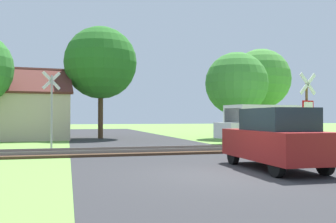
{
  "coord_description": "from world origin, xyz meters",
  "views": [
    {
      "loc": [
        -4.02,
        -9.14,
        1.51
      ],
      "look_at": [
        0.5,
        7.67,
        1.8
      ],
      "focal_mm": 40.0,
      "sensor_mm": 36.0,
      "label": 1
    }
  ],
  "objects_px": {
    "crossing_sign_far": "(52,105)",
    "tree_center": "(101,63)",
    "tree_right": "(236,84)",
    "stop_sign_near": "(307,110)",
    "mail_truck": "(260,122)",
    "tree_far": "(261,79)",
    "house": "(15,114)",
    "parked_car": "(275,139)"
  },
  "relations": [
    {
      "from": "tree_far",
      "to": "tree_right",
      "type": "bearing_deg",
      "value": -134.54
    },
    {
      "from": "tree_center",
      "to": "mail_truck",
      "type": "relative_size",
      "value": 1.6
    },
    {
      "from": "house",
      "to": "tree_center",
      "type": "bearing_deg",
      "value": -8.04
    },
    {
      "from": "stop_sign_near",
      "to": "tree_center",
      "type": "distance_m",
      "value": 16.82
    },
    {
      "from": "tree_far",
      "to": "tree_center",
      "type": "relative_size",
      "value": 0.92
    },
    {
      "from": "house",
      "to": "mail_truck",
      "type": "bearing_deg",
      "value": -34.39
    },
    {
      "from": "tree_far",
      "to": "house",
      "type": "bearing_deg",
      "value": -175.69
    },
    {
      "from": "stop_sign_near",
      "to": "mail_truck",
      "type": "height_order",
      "value": "stop_sign_near"
    },
    {
      "from": "tree_far",
      "to": "mail_truck",
      "type": "bearing_deg",
      "value": -119.19
    },
    {
      "from": "tree_right",
      "to": "mail_truck",
      "type": "bearing_deg",
      "value": -100.95
    },
    {
      "from": "stop_sign_near",
      "to": "tree_center",
      "type": "height_order",
      "value": "tree_center"
    },
    {
      "from": "crossing_sign_far",
      "to": "parked_car",
      "type": "bearing_deg",
      "value": -69.9
    },
    {
      "from": "crossing_sign_far",
      "to": "stop_sign_near",
      "type": "bearing_deg",
      "value": -46.85
    },
    {
      "from": "tree_right",
      "to": "crossing_sign_far",
      "type": "bearing_deg",
      "value": -152.42
    },
    {
      "from": "tree_center",
      "to": "house",
      "type": "bearing_deg",
      "value": 176.25
    },
    {
      "from": "stop_sign_near",
      "to": "house",
      "type": "bearing_deg",
      "value": -63.36
    },
    {
      "from": "tree_far",
      "to": "mail_truck",
      "type": "height_order",
      "value": "tree_far"
    },
    {
      "from": "tree_right",
      "to": "mail_truck",
      "type": "height_order",
      "value": "tree_right"
    },
    {
      "from": "tree_right",
      "to": "stop_sign_near",
      "type": "bearing_deg",
      "value": -102.88
    },
    {
      "from": "parked_car",
      "to": "crossing_sign_far",
      "type": "bearing_deg",
      "value": 128.51
    },
    {
      "from": "crossing_sign_far",
      "to": "tree_far",
      "type": "xyz_separation_m",
      "value": [
        17.14,
        11.17,
        2.8
      ]
    },
    {
      "from": "tree_center",
      "to": "mail_truck",
      "type": "distance_m",
      "value": 12.47
    },
    {
      "from": "crossing_sign_far",
      "to": "tree_right",
      "type": "bearing_deg",
      "value": 10.67
    },
    {
      "from": "tree_center",
      "to": "mail_truck",
      "type": "bearing_deg",
      "value": -43.07
    },
    {
      "from": "mail_truck",
      "to": "tree_far",
      "type": "bearing_deg",
      "value": -38.3
    },
    {
      "from": "tree_far",
      "to": "mail_truck",
      "type": "distance_m",
      "value": 11.91
    },
    {
      "from": "house",
      "to": "stop_sign_near",
      "type": "bearing_deg",
      "value": -54.71
    },
    {
      "from": "crossing_sign_far",
      "to": "tree_right",
      "type": "relative_size",
      "value": 0.59
    },
    {
      "from": "house",
      "to": "tree_center",
      "type": "distance_m",
      "value": 7.02
    },
    {
      "from": "tree_right",
      "to": "mail_truck",
      "type": "xyz_separation_m",
      "value": [
        -1.03,
        -5.32,
        -2.76
      ]
    },
    {
      "from": "crossing_sign_far",
      "to": "tree_center",
      "type": "relative_size",
      "value": 0.45
    },
    {
      "from": "crossing_sign_far",
      "to": "mail_truck",
      "type": "distance_m",
      "value": 11.72
    },
    {
      "from": "crossing_sign_far",
      "to": "tree_far",
      "type": "relative_size",
      "value": 0.49
    },
    {
      "from": "house",
      "to": "mail_truck",
      "type": "xyz_separation_m",
      "value": [
        14.46,
        -8.38,
        -0.52
      ]
    },
    {
      "from": "crossing_sign_far",
      "to": "mail_truck",
      "type": "relative_size",
      "value": 0.72
    },
    {
      "from": "stop_sign_near",
      "to": "house",
      "type": "distance_m",
      "value": 19.9
    },
    {
      "from": "stop_sign_near",
      "to": "tree_center",
      "type": "relative_size",
      "value": 0.4
    },
    {
      "from": "mail_truck",
      "to": "stop_sign_near",
      "type": "bearing_deg",
      "value": 156.54
    },
    {
      "from": "crossing_sign_far",
      "to": "tree_center",
      "type": "xyz_separation_m",
      "value": [
        3.06,
        9.28,
        3.41
      ]
    },
    {
      "from": "tree_center",
      "to": "crossing_sign_far",
      "type": "bearing_deg",
      "value": -108.27
    },
    {
      "from": "tree_far",
      "to": "parked_car",
      "type": "bearing_deg",
      "value": -117.97
    },
    {
      "from": "stop_sign_near",
      "to": "mail_truck",
      "type": "xyz_separation_m",
      "value": [
        1.78,
        6.95,
        -0.59
      ]
    }
  ]
}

